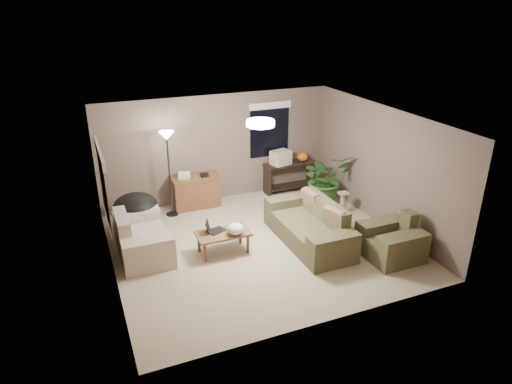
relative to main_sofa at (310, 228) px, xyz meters
name	(u,v)px	position (x,y,z in m)	size (l,w,h in m)	color
room_shell	(260,186)	(-0.97, 0.24, 0.96)	(5.50, 5.50, 5.50)	#C3B090
main_sofa	(310,228)	(0.00, 0.00, 0.00)	(0.95, 2.20, 0.85)	#4D4A2E
throw_pillows	(323,210)	(0.26, 0.00, 0.36)	(0.36, 1.39, 0.47)	#8C7251
loveseat	(141,239)	(-3.15, 0.81, 0.00)	(0.90, 1.60, 0.85)	beige
armchair	(391,242)	(1.12, -1.07, 0.00)	(0.95, 1.00, 0.85)	#48462B
coffee_table	(223,235)	(-1.72, 0.26, 0.06)	(1.00, 0.55, 0.42)	brown
laptop	(213,229)	(-1.89, 0.36, 0.19)	(0.43, 0.34, 0.24)	black
plastic_bag	(236,229)	(-1.52, 0.11, 0.23)	(0.31, 0.28, 0.22)	white
desk	(196,191)	(-1.62, 2.46, 0.08)	(1.10, 0.50, 0.75)	brown
desk_papers	(189,175)	(-1.78, 2.45, 0.51)	(0.71, 0.31, 0.12)	silver
console_table	(289,175)	(0.76, 2.46, 0.14)	(1.30, 0.40, 0.75)	black
pumpkin	(303,157)	(1.11, 2.46, 0.57)	(0.27, 0.27, 0.22)	orange
cardboard_box	(281,158)	(0.51, 2.46, 0.62)	(0.45, 0.34, 0.34)	beige
papasan_chair	(136,210)	(-3.08, 1.80, 0.17)	(1.08, 1.08, 0.80)	black
floor_lamp	(167,146)	(-2.24, 2.25, 1.30)	(0.32, 0.32, 1.91)	black
ceiling_fixture	(260,123)	(-0.97, 0.24, 2.15)	(0.50, 0.50, 0.10)	white
houseplant	(325,184)	(1.21, 1.52, 0.18)	(1.10, 1.22, 0.96)	#2D5923
cat_scratching_post	(343,204)	(1.30, 0.85, -0.08)	(0.32, 0.32, 0.50)	tan
window_left	(102,174)	(-3.70, 0.54, 1.49)	(0.05, 1.56, 1.33)	black
window_back	(270,121)	(0.33, 2.72, 1.49)	(1.06, 0.05, 1.33)	black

